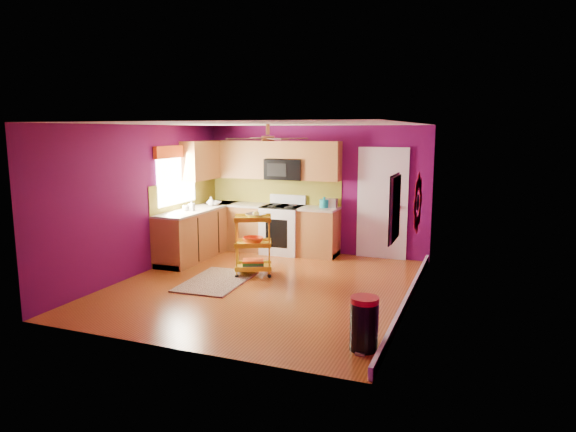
% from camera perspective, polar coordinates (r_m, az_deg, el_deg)
% --- Properties ---
extents(ground, '(5.00, 5.00, 0.00)m').
position_cam_1_polar(ground, '(8.10, -2.72, -7.78)').
color(ground, brown).
rests_on(ground, ground).
extents(room_envelope, '(4.54, 5.04, 2.52)m').
position_cam_1_polar(room_envelope, '(7.77, -2.63, 3.78)').
color(room_envelope, '#5D0A4C').
rests_on(room_envelope, ground).
extents(lower_cabinets, '(2.81, 2.31, 0.94)m').
position_cam_1_polar(lower_cabinets, '(10.15, -5.51, -1.74)').
color(lower_cabinets, brown).
rests_on(lower_cabinets, ground).
extents(electric_range, '(0.76, 0.66, 1.13)m').
position_cam_1_polar(electric_range, '(10.14, -0.58, -1.43)').
color(electric_range, white).
rests_on(electric_range, ground).
extents(upper_cabinetry, '(2.80, 2.30, 1.26)m').
position_cam_1_polar(upper_cabinetry, '(10.25, -4.21, 6.08)').
color(upper_cabinetry, brown).
rests_on(upper_cabinetry, ground).
extents(left_window, '(0.08, 1.35, 1.08)m').
position_cam_1_polar(left_window, '(9.76, -12.27, 5.35)').
color(left_window, white).
rests_on(left_window, ground).
extents(panel_door, '(0.95, 0.11, 2.15)m').
position_cam_1_polar(panel_door, '(9.80, 10.44, 1.24)').
color(panel_door, white).
rests_on(panel_door, ground).
extents(right_wall_art, '(0.04, 2.74, 1.04)m').
position_cam_1_polar(right_wall_art, '(6.86, 13.26, 1.19)').
color(right_wall_art, black).
rests_on(right_wall_art, ground).
extents(ceiling_fan, '(1.01, 1.01, 0.26)m').
position_cam_1_polar(ceiling_fan, '(7.92, -2.25, 8.66)').
color(ceiling_fan, '#BF8C3F').
rests_on(ceiling_fan, ground).
extents(shag_rug, '(0.97, 1.50, 0.02)m').
position_cam_1_polar(shag_rug, '(8.39, -7.95, -7.17)').
color(shag_rug, black).
rests_on(shag_rug, ground).
extents(rolling_cart, '(0.73, 0.64, 1.09)m').
position_cam_1_polar(rolling_cart, '(8.58, -3.85, -2.94)').
color(rolling_cart, yellow).
rests_on(rolling_cart, ground).
extents(trash_can, '(0.32, 0.35, 0.61)m').
position_cam_1_polar(trash_can, '(5.83, 8.45, -11.74)').
color(trash_can, black).
rests_on(trash_can, ground).
extents(teal_kettle, '(0.18, 0.18, 0.21)m').
position_cam_1_polar(teal_kettle, '(9.85, 4.05, 1.41)').
color(teal_kettle, teal).
rests_on(teal_kettle, lower_cabinets).
extents(toaster, '(0.22, 0.15, 0.18)m').
position_cam_1_polar(toaster, '(9.87, 4.84, 1.45)').
color(toaster, beige).
rests_on(toaster, lower_cabinets).
extents(soap_bottle_a, '(0.09, 0.09, 0.20)m').
position_cam_1_polar(soap_bottle_a, '(9.61, -10.65, 1.18)').
color(soap_bottle_a, '#EA3F72').
rests_on(soap_bottle_a, lower_cabinets).
extents(soap_bottle_b, '(0.14, 0.14, 0.18)m').
position_cam_1_polar(soap_bottle_b, '(10.19, -8.54, 1.64)').
color(soap_bottle_b, white).
rests_on(soap_bottle_b, lower_cabinets).
extents(counter_dish, '(0.28, 0.28, 0.07)m').
position_cam_1_polar(counter_dish, '(10.28, -8.22, 1.40)').
color(counter_dish, white).
rests_on(counter_dish, lower_cabinets).
extents(counter_cup, '(0.13, 0.13, 0.10)m').
position_cam_1_polar(counter_cup, '(9.63, -11.26, 0.88)').
color(counter_cup, white).
rests_on(counter_cup, lower_cabinets).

